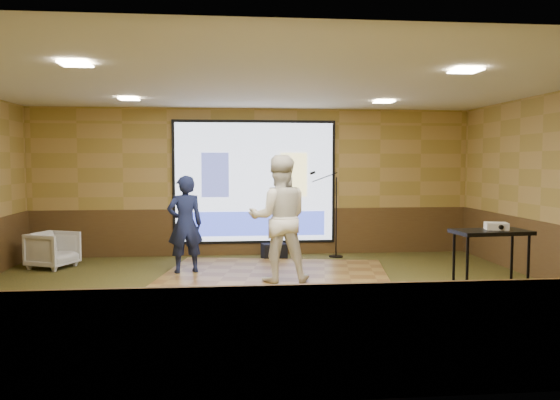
{
  "coord_description": "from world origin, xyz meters",
  "views": [
    {
      "loc": [
        -0.59,
        -7.68,
        1.91
      ],
      "look_at": [
        0.28,
        1.03,
        1.3
      ],
      "focal_mm": 35.0,
      "sensor_mm": 36.0,
      "label": 1
    }
  ],
  "objects": [
    {
      "name": "room_shell",
      "position": [
        0.0,
        0.0,
        2.09
      ],
      "size": [
        9.04,
        7.04,
        3.02
      ],
      "color": "#A78645",
      "rests_on": "ground"
    },
    {
      "name": "ground",
      "position": [
        0.0,
        0.0,
        0.0
      ],
      "size": [
        9.0,
        9.0,
        0.0
      ],
      "primitive_type": "plane",
      "color": "#2F3518",
      "rests_on": "ground"
    },
    {
      "name": "projector_screen",
      "position": [
        0.0,
        3.44,
        1.47
      ],
      "size": [
        3.32,
        0.06,
        2.52
      ],
      "color": "black",
      "rests_on": "room_shell"
    },
    {
      "name": "av_table",
      "position": [
        2.87,
        -0.9,
        0.73
      ],
      "size": [
        0.97,
        0.51,
        1.02
      ],
      "rotation": [
        0.0,
        0.0,
        0.09
      ],
      "color": "black",
      "rests_on": "ground"
    },
    {
      "name": "player_right",
      "position": [
        0.24,
        0.82,
        1.02
      ],
      "size": [
        0.98,
        0.77,
        2.0
      ],
      "primitive_type": "imported",
      "rotation": [
        0.0,
        0.0,
        3.13
      ],
      "color": "silver",
      "rests_on": "dance_floor"
    },
    {
      "name": "banquet_chair",
      "position": [
        -3.7,
        2.42,
        0.33
      ],
      "size": [
        0.95,
        0.94,
        0.66
      ],
      "primitive_type": "imported",
      "rotation": [
        0.0,
        0.0,
        1.15
      ],
      "color": "gray",
      "rests_on": "ground"
    },
    {
      "name": "duffel_bag",
      "position": [
        0.36,
        3.01,
        0.15
      ],
      "size": [
        0.52,
        0.4,
        0.29
      ],
      "primitive_type": "cube",
      "rotation": [
        0.0,
        0.0,
        0.19
      ],
      "color": "black",
      "rests_on": "ground"
    },
    {
      "name": "downlight_sw",
      "position": [
        -2.2,
        -1.5,
        2.97
      ],
      "size": [
        0.32,
        0.32,
        0.02
      ],
      "primitive_type": "cube",
      "color": "#FFE6BF",
      "rests_on": "room_shell"
    },
    {
      "name": "downlight_nw",
      "position": [
        -2.2,
        1.8,
        2.97
      ],
      "size": [
        0.32,
        0.32,
        0.02
      ],
      "primitive_type": "cube",
      "color": "#FFE6BF",
      "rests_on": "room_shell"
    },
    {
      "name": "wainscot_back",
      "position": [
        0.0,
        3.48,
        0.47
      ],
      "size": [
        9.0,
        0.04,
        0.95
      ],
      "primitive_type": "cube",
      "color": "#482F18",
      "rests_on": "ground"
    },
    {
      "name": "downlight_ne",
      "position": [
        2.2,
        1.8,
        2.97
      ],
      "size": [
        0.32,
        0.32,
        0.02
      ],
      "primitive_type": "cube",
      "color": "#FFE6BF",
      "rests_on": "room_shell"
    },
    {
      "name": "projector",
      "position": [
        2.96,
        -0.86,
        1.07
      ],
      "size": [
        0.33,
        0.3,
        0.09
      ],
      "primitive_type": "cube",
      "rotation": [
        0.0,
        0.0,
        -0.27
      ],
      "color": "silver",
      "rests_on": "av_table"
    },
    {
      "name": "dance_floor",
      "position": [
        0.24,
        1.4,
        0.01
      ],
      "size": [
        4.19,
        3.47,
        0.03
      ],
      "primitive_type": "cube",
      "rotation": [
        0.0,
        0.0,
        -0.18
      ],
      "color": "olive",
      "rests_on": "ground"
    },
    {
      "name": "mic_stand",
      "position": [
        1.56,
        3.04,
        0.49
      ],
      "size": [
        0.68,
        0.28,
        1.74
      ],
      "rotation": [
        0.0,
        0.0,
        0.35
      ],
      "color": "black",
      "rests_on": "ground"
    },
    {
      "name": "wainscot_front",
      "position": [
        0.0,
        -3.48,
        0.47
      ],
      "size": [
        9.0,
        0.04,
        0.95
      ],
      "primitive_type": "cube",
      "color": "#482F18",
      "rests_on": "ground"
    },
    {
      "name": "downlight_se",
      "position": [
        2.2,
        -1.5,
        2.97
      ],
      "size": [
        0.32,
        0.32,
        0.02
      ],
      "primitive_type": "cube",
      "color": "#FFE6BF",
      "rests_on": "room_shell"
    },
    {
      "name": "player_left",
      "position": [
        -1.28,
        1.65,
        0.86
      ],
      "size": [
        0.69,
        0.54,
        1.66
      ],
      "primitive_type": "imported",
      "rotation": [
        0.0,
        0.0,
        3.41
      ],
      "color": "#151C42",
      "rests_on": "dance_floor"
    }
  ]
}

